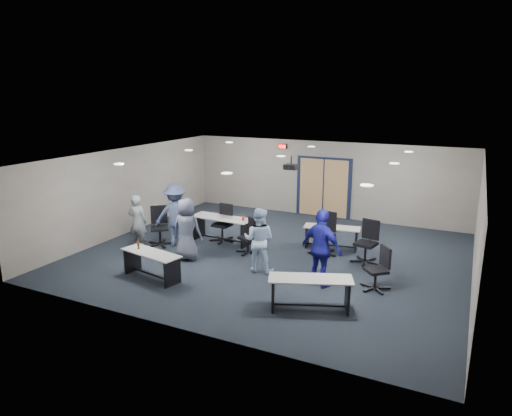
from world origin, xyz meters
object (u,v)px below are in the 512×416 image
at_px(person_plaid, 187,229).
at_px(person_back, 176,215).
at_px(table_front_right, 310,288).
at_px(person_gray, 138,222).
at_px(chair_back_b, 248,236).
at_px(person_lightblue, 259,240).
at_px(table_back_left, 222,225).
at_px(chair_back_d, 366,242).
at_px(table_front_left, 151,260).
at_px(person_navy, 322,248).
at_px(table_back_right, 332,234).
at_px(chair_loose_left, 160,226).
at_px(chair_loose_right, 376,269).
at_px(chair_back_a, 222,223).
at_px(chair_back_c, 323,234).

distance_m(person_plaid, person_back, 1.25).
height_order(table_front_right, person_gray, person_gray).
relative_size(chair_back_b, person_back, 0.53).
bearing_deg(person_lightblue, table_front_right, 134.83).
bearing_deg(table_back_left, chair_back_d, 4.66).
bearing_deg(table_front_right, chair_back_b, 115.71).
distance_m(table_front_left, table_front_right, 3.97).
xyz_separation_m(table_front_left, person_navy, (3.80, 1.33, 0.46)).
relative_size(table_back_right, person_gray, 1.04).
xyz_separation_m(chair_loose_left, person_gray, (-0.38, -0.49, 0.22)).
xyz_separation_m(table_front_left, person_lightblue, (2.12, 1.55, 0.36)).
bearing_deg(chair_loose_right, person_plaid, -127.84).
bearing_deg(chair_back_b, table_back_left, 175.26).
bearing_deg(person_gray, table_back_left, -149.08).
relative_size(table_front_right, table_back_left, 0.94).
bearing_deg(person_gray, table_back_right, -162.83).
xyz_separation_m(chair_back_a, chair_back_d, (4.27, 0.07, 0.01)).
distance_m(table_back_right, person_navy, 2.76).
bearing_deg(person_navy, chair_back_c, -53.87).
relative_size(table_back_left, chair_loose_left, 1.68).
xyz_separation_m(chair_back_d, chair_loose_right, (0.59, -1.58, -0.06)).
xyz_separation_m(chair_loose_left, person_plaid, (1.39, -0.62, 0.27)).
xyz_separation_m(table_back_right, chair_loose_left, (-4.60, -1.91, 0.13)).
xyz_separation_m(table_back_right, person_lightblue, (-1.14, -2.44, 0.38)).
distance_m(chair_back_a, person_navy, 4.14).
relative_size(table_front_right, chair_loose_left, 1.58).
xyz_separation_m(table_front_right, table_back_right, (-0.71, 3.88, -0.04)).
xyz_separation_m(table_back_left, person_lightblue, (1.96, -1.58, 0.29)).
distance_m(table_back_left, chair_loose_left, 1.82).
bearing_deg(person_plaid, person_back, -47.37).
xyz_separation_m(chair_back_a, person_lightblue, (2.00, -1.64, 0.26)).
distance_m(chair_loose_left, person_lightblue, 3.50).
bearing_deg(person_plaid, chair_loose_left, -30.63).
distance_m(table_front_left, person_lightblue, 2.65).
distance_m(chair_loose_right, person_gray, 6.70).
distance_m(table_back_right, chair_back_c, 0.62).
distance_m(person_plaid, person_navy, 3.75).
relative_size(chair_back_b, person_gray, 0.62).
distance_m(table_front_left, chair_back_a, 3.19).
distance_m(table_back_left, person_navy, 4.09).
height_order(person_plaid, person_navy, person_navy).
distance_m(chair_back_d, person_back, 5.39).
relative_size(table_back_left, person_gray, 1.21).
height_order(table_back_right, person_plaid, person_plaid).
height_order(table_front_left, chair_loose_right, chair_loose_right).
height_order(table_back_right, chair_back_b, chair_back_b).
distance_m(chair_back_b, person_gray, 3.19).
bearing_deg(chair_loose_left, table_front_left, -95.43).
bearing_deg(chair_loose_right, table_front_left, -111.83).
bearing_deg(chair_back_a, chair_loose_right, -13.43).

